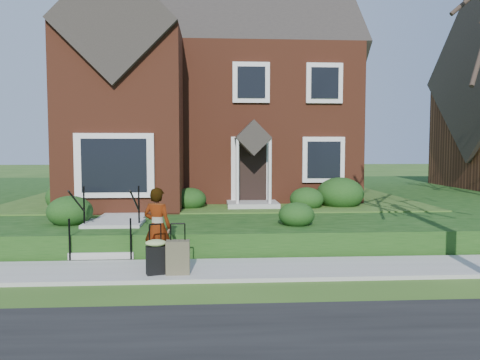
{
  "coord_description": "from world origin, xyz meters",
  "views": [
    {
      "loc": [
        -0.11,
        -9.28,
        2.51
      ],
      "look_at": [
        0.59,
        2.0,
        1.72
      ],
      "focal_mm": 35.0,
      "sensor_mm": 36.0,
      "label": 1
    }
  ],
  "objects": [
    {
      "name": "foundation_shrubs",
      "position": [
        -0.21,
        4.68,
        1.07
      ],
      "size": [
        9.82,
        4.66,
        1.07
      ],
      "color": "black",
      "rests_on": "terrace"
    },
    {
      "name": "terrace",
      "position": [
        4.0,
        10.9,
        0.3
      ],
      "size": [
        44.0,
        20.0,
        0.6
      ],
      "primitive_type": "cube",
      "color": "#10360E",
      "rests_on": "ground"
    },
    {
      "name": "front_steps",
      "position": [
        -2.5,
        1.84,
        0.47
      ],
      "size": [
        1.4,
        2.02,
        1.5
      ],
      "color": "#9E9B93",
      "rests_on": "ground"
    },
    {
      "name": "main_house",
      "position": [
        -0.21,
        9.61,
        5.26
      ],
      "size": [
        10.4,
        10.2,
        9.4
      ],
      "color": "maroon",
      "rests_on": "terrace"
    },
    {
      "name": "walkway",
      "position": [
        -2.5,
        5.0,
        0.63
      ],
      "size": [
        1.2,
        6.0,
        0.06
      ],
      "primitive_type": "cube",
      "color": "#9E9B93",
      "rests_on": "terrace"
    },
    {
      "name": "woman",
      "position": [
        -1.21,
        0.26,
        0.89
      ],
      "size": [
        0.69,
        0.57,
        1.61
      ],
      "primitive_type": "imported",
      "rotation": [
        0.0,
        0.0,
        2.79
      ],
      "color": "#999999",
      "rests_on": "sidewalk"
    },
    {
      "name": "suitcase_black",
      "position": [
        -1.16,
        -0.4,
        0.46
      ],
      "size": [
        0.48,
        0.43,
        0.97
      ],
      "rotation": [
        0.0,
        0.0,
        0.3
      ],
      "color": "black",
      "rests_on": "sidewalk"
    },
    {
      "name": "suitcase_olive",
      "position": [
        -0.75,
        -0.4,
        0.41
      ],
      "size": [
        0.45,
        0.26,
        0.98
      ],
      "rotation": [
        0.0,
        0.0,
        0.02
      ],
      "color": "brown",
      "rests_on": "sidewalk"
    },
    {
      "name": "sidewalk",
      "position": [
        0.0,
        0.0,
        0.04
      ],
      "size": [
        60.0,
        1.6,
        0.08
      ],
      "primitive_type": "cube",
      "color": "#9E9B93",
      "rests_on": "ground"
    },
    {
      "name": "ground",
      "position": [
        0.0,
        0.0,
        0.0
      ],
      "size": [
        120.0,
        120.0,
        0.0
      ],
      "primitive_type": "plane",
      "color": "#2D5119",
      "rests_on": "ground"
    }
  ]
}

